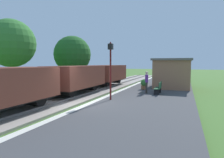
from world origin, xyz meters
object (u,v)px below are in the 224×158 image
object	(u,v)px
bench_down_platform	(169,78)
potted_planter	(144,84)
person_waiting	(147,81)
station_hut	(173,73)
tree_trackside_mid	(11,43)
freight_train	(76,79)
lamp_post_near	(111,60)
tree_trackside_far	(72,55)
bench_near_hut	(159,88)

from	to	relation	value
bench_down_platform	potted_planter	bearing A→B (deg)	-100.88
bench_down_platform	person_waiting	xyz separation A→B (m)	(-0.94, -10.24, 0.46)
station_hut	tree_trackside_mid	bearing A→B (deg)	-156.14
freight_train	station_hut	bearing A→B (deg)	46.06
tree_trackside_mid	freight_train	bearing A→B (deg)	-5.64
lamp_post_near	tree_trackside_far	bearing A→B (deg)	134.69
bench_near_hut	person_waiting	distance (m)	1.05
freight_train	person_waiting	bearing A→B (deg)	20.83
person_waiting	lamp_post_near	bearing A→B (deg)	55.55
freight_train	station_hut	world-z (taller)	station_hut
person_waiting	potted_planter	size ratio (longest dim) A/B	1.87
freight_train	person_waiting	world-z (taller)	freight_train
potted_planter	bench_down_platform	bearing A→B (deg)	79.12
freight_train	person_waiting	xyz separation A→B (m)	(5.16, 1.96, -0.21)
freight_train	tree_trackside_far	world-z (taller)	tree_trackside_far
freight_train	bench_down_platform	bearing A→B (deg)	63.47
station_hut	potted_planter	xyz separation A→B (m)	(-2.26, -2.95, -0.93)
tree_trackside_mid	potted_planter	bearing A→B (deg)	15.64
potted_planter	lamp_post_near	size ratio (longest dim) A/B	0.25
station_hut	person_waiting	size ratio (longest dim) A/B	3.39
bench_near_hut	lamp_post_near	distance (m)	4.82
person_waiting	tree_trackside_mid	bearing A→B (deg)	-4.53
bench_near_hut	person_waiting	world-z (taller)	person_waiting
freight_train	potted_planter	xyz separation A→B (m)	(4.54, 4.10, -0.67)
lamp_post_near	tree_trackside_mid	bearing A→B (deg)	167.83
freight_train	bench_down_platform	size ratio (longest dim) A/B	12.93
freight_train	bench_down_platform	distance (m)	13.66
station_hut	bench_down_platform	distance (m)	5.28
freight_train	bench_near_hut	world-z (taller)	freight_train
potted_planter	lamp_post_near	xyz separation A→B (m)	(-1.01, -5.74, 2.08)
bench_down_platform	freight_train	bearing A→B (deg)	-116.53
bench_near_hut	tree_trackside_far	size ratio (longest dim) A/B	0.26
person_waiting	tree_trackside_mid	size ratio (longest dim) A/B	0.25
freight_train	tree_trackside_mid	bearing A→B (deg)	174.36
bench_down_platform	tree_trackside_far	world-z (taller)	tree_trackside_far
lamp_post_near	station_hut	bearing A→B (deg)	69.36
freight_train	potted_planter	world-z (taller)	freight_train
person_waiting	tree_trackside_far	world-z (taller)	tree_trackside_far
tree_trackside_mid	person_waiting	bearing A→B (deg)	5.52
freight_train	station_hut	size ratio (longest dim) A/B	3.34
bench_down_platform	person_waiting	size ratio (longest dim) A/B	0.88
lamp_post_near	tree_trackside_far	distance (m)	11.17
bench_near_hut	tree_trackside_mid	size ratio (longest dim) A/B	0.22
bench_down_platform	tree_trackside_far	bearing A→B (deg)	-150.35
bench_near_hut	tree_trackside_far	bearing A→B (deg)	157.05
station_hut	tree_trackside_mid	world-z (taller)	tree_trackside_mid
tree_trackside_mid	tree_trackside_far	distance (m)	6.45
freight_train	potted_planter	distance (m)	6.15
bench_near_hut	potted_planter	distance (m)	2.71
freight_train	bench_near_hut	bearing A→B (deg)	17.15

